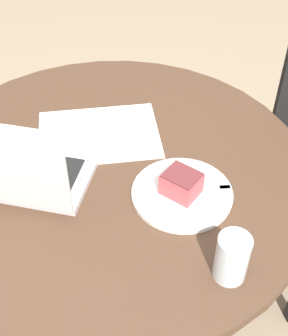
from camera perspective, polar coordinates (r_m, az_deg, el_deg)
name	(u,v)px	position (r m, az deg, el deg)	size (l,w,h in m)	color
ground_plane	(119,306)	(1.79, -3.12, -16.50)	(12.00, 12.00, 0.00)	gray
dining_table	(112,210)	(1.36, -3.95, -5.09)	(1.06, 1.06, 0.71)	#4C3323
paper_document	(99,134)	(1.33, -5.52, 4.12)	(0.42, 0.39, 0.00)	white
plate	(182,194)	(1.15, 4.66, -3.12)	(0.25, 0.25, 0.01)	white
cake_slice	(181,183)	(1.12, 4.58, -1.89)	(0.09, 0.10, 0.06)	#B74C51
fork	(204,189)	(1.15, 7.27, -2.51)	(0.15, 0.12, 0.00)	silver
water_glass	(232,258)	(0.97, 10.67, -10.70)	(0.07, 0.07, 0.11)	silver
laptop	(17,169)	(1.19, -15.21, -0.11)	(0.39, 0.41, 0.26)	silver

